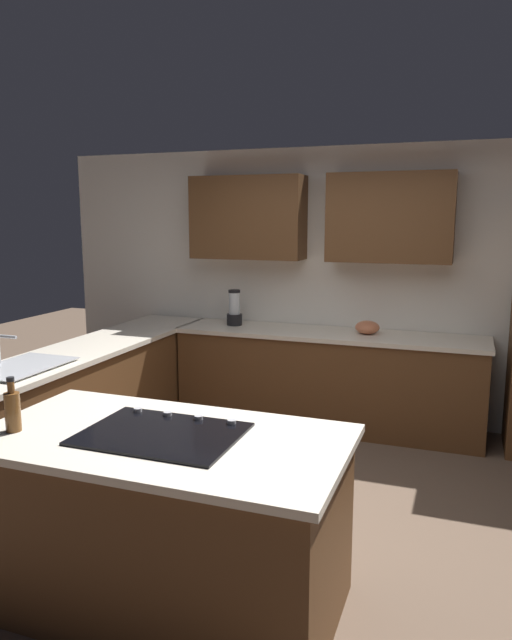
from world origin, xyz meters
name	(u,v)px	position (x,y,z in m)	size (l,w,h in m)	color
ground_plane	(282,511)	(0.00, 0.00, 0.00)	(14.00, 14.00, 0.00)	brown
wall_back	(340,267)	(0.08, -2.04, 1.48)	(6.00, 0.44, 2.60)	white
lower_cabinets_back	(327,381)	(0.10, -1.72, 0.43)	(2.80, 0.60, 0.86)	brown
countertop_back	(328,334)	(0.10, -1.72, 0.88)	(2.84, 0.64, 0.04)	silver
lower_cabinets_side	(97,398)	(1.82, -0.55, 0.43)	(0.60, 2.90, 0.86)	brown
countertop_side	(95,346)	(1.82, -0.55, 0.88)	(0.64, 2.94, 0.04)	silver
island_base	(164,524)	(0.27, 1.10, 0.43)	(1.73, 0.90, 0.86)	brown
island_top	(162,439)	(0.27, 1.10, 0.88)	(1.81, 0.98, 0.04)	silver
sink_unit	(21,366)	(1.83, 0.30, 0.92)	(0.46, 0.70, 0.23)	#515456
cooktop	(162,433)	(0.27, 1.09, 0.91)	(0.76, 0.56, 0.03)	black
blender	(234,310)	(1.05, -1.76, 1.05)	(0.15, 0.15, 0.35)	black
mixing_bowl	(367,327)	(-0.25, -1.76, 0.96)	(0.22, 0.22, 0.12)	#CC724C
oil_bottle	(13,410)	(0.99, 1.30, 1.01)	(0.08, 0.08, 0.27)	brown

